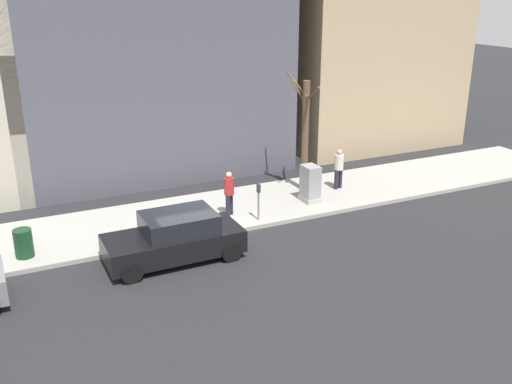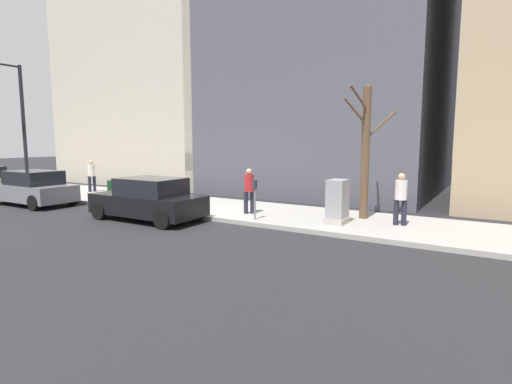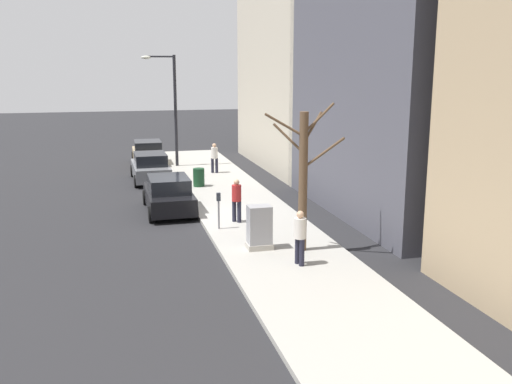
{
  "view_description": "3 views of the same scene",
  "coord_description": "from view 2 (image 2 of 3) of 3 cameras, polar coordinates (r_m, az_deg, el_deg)",
  "views": [
    {
      "loc": [
        -16.53,
        5.84,
        8.06
      ],
      "look_at": [
        0.61,
        -2.3,
        1.16
      ],
      "focal_mm": 40.0,
      "sensor_mm": 36.0,
      "label": 1
    },
    {
      "loc": [
        -10.94,
        -9.4,
        2.82
      ],
      "look_at": [
        0.85,
        -2.12,
        1.04
      ],
      "focal_mm": 28.0,
      "sensor_mm": 36.0,
      "label": 2
    },
    {
      "loc": [
        -3.18,
        -22.13,
        5.91
      ],
      "look_at": [
        1.79,
        -2.55,
        1.5
      ],
      "focal_mm": 40.0,
      "sensor_mm": 36.0,
      "label": 3
    }
  ],
  "objects": [
    {
      "name": "office_block_center",
      "position": [
        25.07,
        10.93,
        23.61
      ],
      "size": [
        11.94,
        11.94,
        19.8
      ],
      "primitive_type": "cube",
      "color": "#4C4C56",
      "rests_on": "ground"
    },
    {
      "name": "parked_car_grey",
      "position": [
        20.14,
        -29.29,
        0.45
      ],
      "size": [
        1.99,
        4.23,
        1.52
      ],
      "rotation": [
        0.0,
        0.0,
        0.02
      ],
      "color": "slate",
      "rests_on": "ground"
    },
    {
      "name": "utility_box",
      "position": [
        13.17,
        11.56,
        -1.42
      ],
      "size": [
        0.83,
        0.61,
        1.43
      ],
      "color": "#A8A399",
      "rests_on": "sidewalk"
    },
    {
      "name": "pedestrian_near_meter",
      "position": [
        13.39,
        19.98,
        -0.55
      ],
      "size": [
        0.36,
        0.39,
        1.66
      ],
      "rotation": [
        0.0,
        0.0,
        1.8
      ],
      "color": "#1E1E2D",
      "rests_on": "sidewalk"
    },
    {
      "name": "pedestrian_midblock",
      "position": [
        14.63,
        -0.99,
        0.53
      ],
      "size": [
        0.36,
        0.36,
        1.66
      ],
      "rotation": [
        0.0,
        0.0,
        5.42
      ],
      "color": "#1E1E2D",
      "rests_on": "sidewalk"
    },
    {
      "name": "sidewalk",
      "position": [
        16.23,
        -4.24,
        -2.43
      ],
      "size": [
        4.0,
        36.0,
        0.15
      ],
      "primitive_type": "cube",
      "color": "#9E9B93",
      "rests_on": "ground"
    },
    {
      "name": "pedestrian_far_corner",
      "position": [
        22.72,
        -22.43,
        2.4
      ],
      "size": [
        0.38,
        0.36,
        1.66
      ],
      "rotation": [
        0.0,
        0.0,
        5.86
      ],
      "color": "#1E1E2D",
      "rests_on": "sidewalk"
    },
    {
      "name": "trash_bin",
      "position": [
        19.14,
        -19.65,
        0.24
      ],
      "size": [
        0.56,
        0.56,
        0.9
      ],
      "primitive_type": "cylinder",
      "color": "#14381E",
      "rests_on": "sidewalk"
    },
    {
      "name": "parking_meter",
      "position": [
        13.53,
        -0.16,
        -0.49
      ],
      "size": [
        0.14,
        0.1,
        1.35
      ],
      "color": "slate",
      "rests_on": "sidewalk"
    },
    {
      "name": "office_tower_right",
      "position": [
        31.54,
        -10.69,
        21.96
      ],
      "size": [
        12.48,
        12.48,
        21.71
      ],
      "primitive_type": "cube",
      "color": "#BCB29E",
      "rests_on": "ground"
    },
    {
      "name": "bare_tree",
      "position": [
        14.13,
        15.36,
        5.97
      ],
      "size": [
        2.33,
        1.26,
        4.7
      ],
      "color": "brown",
      "rests_on": "sidewalk"
    },
    {
      "name": "parked_car_black",
      "position": [
        14.7,
        -15.09,
        -1.08
      ],
      "size": [
        1.96,
        4.22,
        1.52
      ],
      "rotation": [
        0.0,
        0.0,
        0.01
      ],
      "color": "black",
      "rests_on": "ground"
    },
    {
      "name": "streetlamp",
      "position": [
        24.08,
        -30.88,
        9.15
      ],
      "size": [
        1.97,
        0.32,
        6.5
      ],
      "color": "black",
      "rests_on": "sidewalk"
    },
    {
      "name": "ground_plane",
      "position": [
        14.69,
        -8.82,
        -3.82
      ],
      "size": [
        120.0,
        120.0,
        0.0
      ],
      "primitive_type": "plane",
      "color": "#232326"
    }
  ]
}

